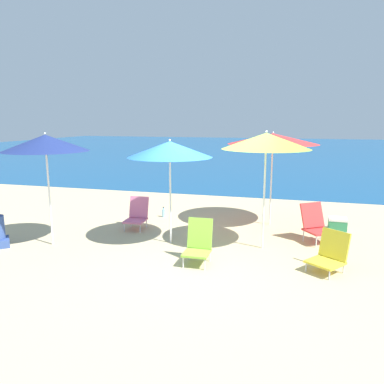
{
  "coord_description": "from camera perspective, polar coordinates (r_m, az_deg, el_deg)",
  "views": [
    {
      "loc": [
        1.65,
        -6.58,
        2.44
      ],
      "look_at": [
        -0.36,
        0.6,
        1.0
      ],
      "focal_mm": 35.0,
      "sensor_mm": 36.0,
      "label": 1
    }
  ],
  "objects": [
    {
      "name": "beach_umbrella_red",
      "position": [
        8.77,
        12.23,
        7.93
      ],
      "size": [
        2.06,
        2.06,
        2.18
      ],
      "color": "white",
      "rests_on": "ground"
    },
    {
      "name": "ground_plane",
      "position": [
        7.2,
        1.46,
        -8.86
      ],
      "size": [
        60.0,
        60.0,
        0.0
      ],
      "primitive_type": "plane",
      "color": "#C6B284"
    },
    {
      "name": "beach_umbrella_blue",
      "position": [
        7.24,
        -3.4,
        6.5
      ],
      "size": [
        1.65,
        1.65,
        2.08
      ],
      "color": "white",
      "rests_on": "ground"
    },
    {
      "name": "beach_umbrella_navy",
      "position": [
        7.65,
        -21.43,
        6.96
      ],
      "size": [
        1.62,
        1.62,
        2.21
      ],
      "color": "white",
      "rests_on": "ground"
    },
    {
      "name": "sea_water",
      "position": [
        31.86,
        12.65,
        6.3
      ],
      "size": [
        60.0,
        40.0,
        0.01
      ],
      "color": "navy",
      "rests_on": "ground"
    },
    {
      "name": "water_bottle",
      "position": [
        9.58,
        -4.36,
        -3.21
      ],
      "size": [
        0.08,
        0.08,
        0.26
      ],
      "color": "#8CCCEA",
      "rests_on": "ground"
    },
    {
      "name": "beach_chair_red",
      "position": [
        7.99,
        18.3,
        -4.51
      ],
      "size": [
        0.74,
        0.76,
        0.78
      ],
      "rotation": [
        0.0,
        0.0,
        0.62
      ],
      "color": "silver",
      "rests_on": "ground"
    },
    {
      "name": "beach_chair_lime",
      "position": [
        6.52,
        0.98,
        -7.72
      ],
      "size": [
        0.44,
        0.54,
        0.76
      ],
      "rotation": [
        0.0,
        0.0,
        0.01
      ],
      "color": "silver",
      "rests_on": "ground"
    },
    {
      "name": "beach_chair_yellow",
      "position": [
        6.58,
        20.23,
        -8.81
      ],
      "size": [
        0.72,
        0.73,
        0.66
      ],
      "rotation": [
        0.0,
        0.0,
        -0.63
      ],
      "color": "silver",
      "rests_on": "ground"
    },
    {
      "name": "beach_umbrella_lime",
      "position": [
        7.05,
        11.23,
        7.6
      ],
      "size": [
        1.64,
        1.64,
        2.25
      ],
      "color": "white",
      "rests_on": "ground"
    },
    {
      "name": "beach_chair_pink",
      "position": [
        8.63,
        -8.36,
        -3.33
      ],
      "size": [
        0.47,
        0.59,
        0.71
      ],
      "rotation": [
        0.0,
        0.0,
        0.05
      ],
      "color": "silver",
      "rests_on": "ground"
    },
    {
      "name": "cooler_box",
      "position": [
        9.06,
        21.29,
        -4.53
      ],
      "size": [
        0.4,
        0.33,
        0.28
      ],
      "color": "#338C59",
      "rests_on": "ground"
    }
  ]
}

